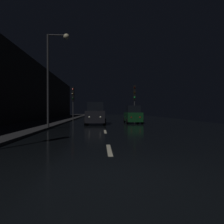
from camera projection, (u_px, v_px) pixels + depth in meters
ground at (103, 121)px, 28.97m from camera, size 25.26×84.00×0.02m
sidewalk_left at (56, 120)px, 28.62m from camera, size 4.40×84.00×0.15m
building_facade_left at (28, 90)px, 24.95m from camera, size 0.80×63.00×7.85m
lane_centerline at (103, 124)px, 22.29m from camera, size 0.16×34.48×0.01m
traffic_light_far_left at (73, 96)px, 28.79m from camera, size 0.33×0.47×4.66m
traffic_light_far_right at (134, 95)px, 27.19m from camera, size 0.33×0.47×4.70m
streetlamp_overhead at (54, 66)px, 15.89m from camera, size 1.70×0.44×7.31m
car_approaching_headlights at (95, 114)px, 21.46m from camera, size 2.07×4.49×2.26m
car_parked_right_far at (133, 115)px, 23.38m from camera, size 1.79×3.88×1.95m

